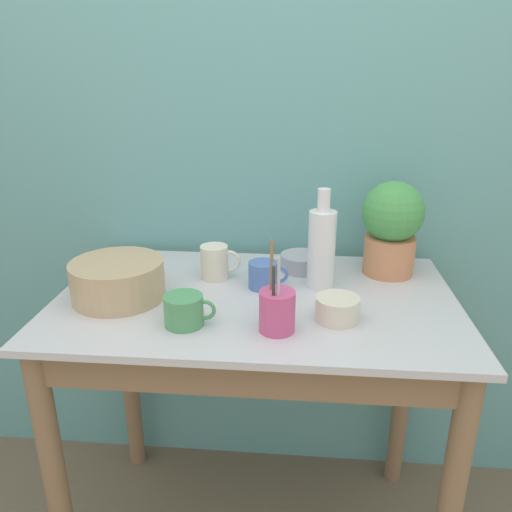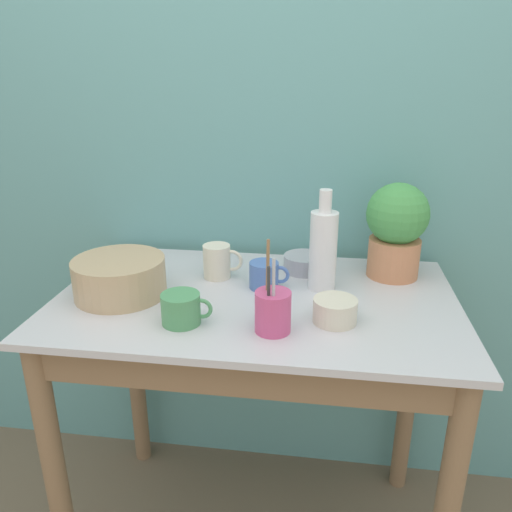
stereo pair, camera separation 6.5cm
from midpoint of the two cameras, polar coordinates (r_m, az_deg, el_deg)
name	(u,v)px [view 1 (the left image)]	position (r m, az deg, el deg)	size (l,w,h in m)	color
wall_back	(266,162)	(1.70, 0.09, 10.65)	(6.00, 0.05, 2.40)	#609E9E
counter_table	(255,361)	(1.48, -1.37, -11.97)	(1.12, 0.69, 0.89)	#846647
potted_plant	(392,226)	(1.56, 14.10, 3.37)	(0.18, 0.18, 0.29)	tan
bowl_wash_large	(118,280)	(1.44, -16.77, -2.64)	(0.26, 0.26, 0.11)	tan
bottle_tall	(322,247)	(1.43, 6.22, 0.99)	(0.08, 0.08, 0.29)	white
mug_blue	(264,275)	(1.45, -0.41, -2.19)	(0.12, 0.08, 0.08)	#4C70B7
mug_cream	(215,262)	(1.52, -5.91, -0.70)	(0.12, 0.08, 0.10)	beige
mug_green	(184,310)	(1.26, -9.66, -6.16)	(0.13, 0.10, 0.08)	#4C935B
bowl_small_cream	(337,309)	(1.28, 7.84, -6.00)	(0.11, 0.11, 0.06)	beige
bowl_small_steel	(301,262)	(1.58, 4.00, -0.72)	(0.13, 0.13, 0.05)	#A8A8B2
utensil_cup	(277,310)	(1.21, 0.85, -6.26)	(0.09, 0.09, 0.23)	#CC4C7F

